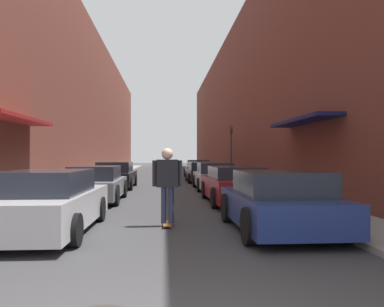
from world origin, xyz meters
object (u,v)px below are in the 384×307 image
object	(u,v)px
skateboarder	(167,178)
parked_car_right_1	(234,185)
parked_car_left_1	(96,184)
parked_car_left_0	(49,203)
parked_car_right_2	(214,176)
parked_car_left_2	(116,175)
parked_car_right_4	(198,169)
traffic_light	(231,147)
parked_car_right_0	(279,202)
parked_car_right_3	(203,172)

from	to	relation	value
skateboarder	parked_car_right_1	bearing A→B (deg)	60.36
parked_car_right_1	parked_car_left_1	bearing A→B (deg)	172.23
parked_car_left_0	parked_car_right_2	bearing A→B (deg)	63.98
parked_car_left_2	parked_car_right_4	distance (m)	10.51
parked_car_left_0	skateboarder	size ratio (longest dim) A/B	2.39
parked_car_right_1	traffic_light	bearing A→B (deg)	80.43
parked_car_right_4	skateboarder	xyz separation A→B (m)	(-2.50, -19.86, 0.49)
parked_car_right_2	parked_car_right_4	xyz separation A→B (m)	(0.09, 10.36, 0.01)
parked_car_right_0	parked_car_right_2	world-z (taller)	parked_car_right_2
parked_car_right_0	parked_car_right_3	xyz separation A→B (m)	(-0.06, 15.48, -0.04)
parked_car_left_0	parked_car_right_0	distance (m)	4.97
parked_car_right_2	parked_car_right_3	bearing A→B (deg)	90.35
parked_car_right_0	parked_car_right_3	size ratio (longest dim) A/B	1.00
parked_car_left_1	parked_car_right_0	xyz separation A→B (m)	(4.96, -5.73, 0.01)
parked_car_left_0	parked_car_right_0	xyz separation A→B (m)	(4.97, -0.22, -0.00)
parked_car_left_1	traffic_light	world-z (taller)	traffic_light
parked_car_right_2	parked_car_right_4	bearing A→B (deg)	89.48
parked_car_right_2	skateboarder	size ratio (longest dim) A/B	2.29
parked_car_left_0	parked_car_right_3	distance (m)	16.03
parked_car_right_3	parked_car_right_4	size ratio (longest dim) A/B	0.94
parked_car_right_2	traffic_light	bearing A→B (deg)	69.21
parked_car_left_1	skateboarder	bearing A→B (deg)	-62.64
traffic_light	parked_car_right_1	bearing A→B (deg)	-99.57
parked_car_right_1	parked_car_right_4	size ratio (longest dim) A/B	1.10
parked_car_right_0	parked_car_right_2	xyz separation A→B (m)	(-0.03, 10.34, -0.01)
parked_car_right_3	skateboarder	xyz separation A→B (m)	(-2.37, -14.65, 0.53)
parked_car_right_3	traffic_light	size ratio (longest dim) A/B	1.19
parked_car_right_4	traffic_light	bearing A→B (deg)	-76.24
parked_car_left_1	parked_car_left_2	world-z (taller)	parked_car_left_2
parked_car_right_0	skateboarder	world-z (taller)	skateboarder
parked_car_left_2	parked_car_right_0	xyz separation A→B (m)	(4.99, -11.48, -0.01)
parked_car_right_0	parked_car_left_0	bearing A→B (deg)	177.48
parked_car_left_0	parked_car_right_0	world-z (taller)	parked_car_left_0
parked_car_right_0	parked_car_right_1	distance (m)	5.05
parked_car_left_1	skateboarder	world-z (taller)	skateboarder
parked_car_left_0	parked_car_left_2	size ratio (longest dim) A/B	0.95
parked_car_right_1	parked_car_right_4	bearing A→B (deg)	89.65
parked_car_left_1	parked_car_right_3	size ratio (longest dim) A/B	1.03
parked_car_left_1	parked_car_left_2	xyz separation A→B (m)	(-0.03, 5.76, 0.02)
parked_car_left_0	skateboarder	distance (m)	2.65
parked_car_left_0	parked_car_right_3	world-z (taller)	parked_car_left_0
parked_car_right_1	traffic_light	world-z (taller)	traffic_light
parked_car_left_2	parked_car_right_4	world-z (taller)	parked_car_right_4
parked_car_left_1	parked_car_right_1	bearing A→B (deg)	-7.77
parked_car_left_1	parked_car_right_0	world-z (taller)	parked_car_right_0
skateboarder	traffic_light	world-z (taller)	traffic_light
parked_car_left_2	parked_car_right_2	bearing A→B (deg)	-12.99
parked_car_right_3	skateboarder	world-z (taller)	skateboarder
parked_car_right_0	skateboarder	size ratio (longest dim) A/B	2.16
parked_car_right_1	parked_car_right_0	bearing A→B (deg)	-89.69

